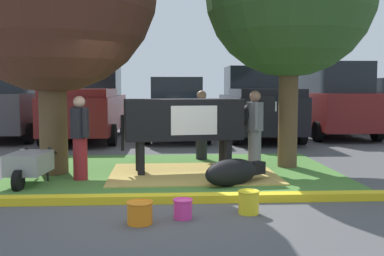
{
  "coord_description": "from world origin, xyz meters",
  "views": [
    {
      "loc": [
        0.14,
        -7.13,
        1.74
      ],
      "look_at": [
        0.7,
        2.33,
        0.9
      ],
      "focal_mm": 44.39,
      "sensor_mm": 36.0,
      "label": 1
    }
  ],
  "objects_px": {
    "person_handler": "(80,136)",
    "pickup_truck_black": "(257,105)",
    "cow_holstein": "(189,120)",
    "pickup_truck_maroon": "(88,105)",
    "bucket_yellow": "(249,202)",
    "hatchback_white": "(176,109)",
    "calf_lying": "(233,172)",
    "person_visitor_far": "(202,123)",
    "bucket_orange": "(140,212)",
    "suv_dark_grey": "(12,100)",
    "bucket_pink": "(183,208)",
    "wheelbarrow": "(29,164)",
    "suv_black": "(332,100)",
    "person_visitor_near": "(255,128)"
  },
  "relations": [
    {
      "from": "person_handler",
      "to": "pickup_truck_black",
      "type": "height_order",
      "value": "pickup_truck_black"
    },
    {
      "from": "cow_holstein",
      "to": "pickup_truck_maroon",
      "type": "relative_size",
      "value": 0.58
    },
    {
      "from": "bucket_yellow",
      "to": "hatchback_white",
      "type": "xyz_separation_m",
      "value": [
        -0.75,
        9.27,
        0.82
      ]
    },
    {
      "from": "calf_lying",
      "to": "person_handler",
      "type": "relative_size",
      "value": 0.81
    },
    {
      "from": "cow_holstein",
      "to": "person_visitor_far",
      "type": "relative_size",
      "value": 1.91
    },
    {
      "from": "calf_lying",
      "to": "person_handler",
      "type": "height_order",
      "value": "person_handler"
    },
    {
      "from": "calf_lying",
      "to": "bucket_yellow",
      "type": "relative_size",
      "value": 3.94
    },
    {
      "from": "bucket_orange",
      "to": "pickup_truck_maroon",
      "type": "relative_size",
      "value": 0.06
    },
    {
      "from": "bucket_orange",
      "to": "person_handler",
      "type": "bearing_deg",
      "value": 113.38
    },
    {
      "from": "cow_holstein",
      "to": "pickup_truck_maroon",
      "type": "xyz_separation_m",
      "value": [
        -2.98,
        6.33,
        0.04
      ]
    },
    {
      "from": "bucket_orange",
      "to": "bucket_yellow",
      "type": "distance_m",
      "value": 1.51
    },
    {
      "from": "suv_dark_grey",
      "to": "bucket_orange",
      "type": "bearing_deg",
      "value": -64.99
    },
    {
      "from": "bucket_pink",
      "to": "pickup_truck_maroon",
      "type": "height_order",
      "value": "pickup_truck_maroon"
    },
    {
      "from": "wheelbarrow",
      "to": "person_visitor_far",
      "type": "bearing_deg",
      "value": 40.0
    },
    {
      "from": "bucket_yellow",
      "to": "suv_dark_grey",
      "type": "bearing_deg",
      "value": 122.48
    },
    {
      "from": "cow_holstein",
      "to": "pickup_truck_black",
      "type": "distance_m",
      "value": 6.85
    },
    {
      "from": "person_visitor_far",
      "to": "suv_black",
      "type": "height_order",
      "value": "suv_black"
    },
    {
      "from": "pickup_truck_maroon",
      "to": "suv_black",
      "type": "relative_size",
      "value": 1.17
    },
    {
      "from": "suv_dark_grey",
      "to": "pickup_truck_maroon",
      "type": "distance_m",
      "value": 2.53
    },
    {
      "from": "pickup_truck_maroon",
      "to": "hatchback_white",
      "type": "height_order",
      "value": "pickup_truck_maroon"
    },
    {
      "from": "cow_holstein",
      "to": "person_visitor_near",
      "type": "xyz_separation_m",
      "value": [
        1.35,
        0.1,
        -0.19
      ]
    },
    {
      "from": "pickup_truck_black",
      "to": "person_handler",
      "type": "bearing_deg",
      "value": -123.75
    },
    {
      "from": "calf_lying",
      "to": "hatchback_white",
      "type": "bearing_deg",
      "value": 96.09
    },
    {
      "from": "bucket_pink",
      "to": "hatchback_white",
      "type": "relative_size",
      "value": 0.06
    },
    {
      "from": "cow_holstein",
      "to": "person_visitor_near",
      "type": "distance_m",
      "value": 1.37
    },
    {
      "from": "suv_black",
      "to": "hatchback_white",
      "type": "bearing_deg",
      "value": -175.12
    },
    {
      "from": "bucket_pink",
      "to": "suv_dark_grey",
      "type": "relative_size",
      "value": 0.06
    },
    {
      "from": "bucket_orange",
      "to": "suv_black",
      "type": "relative_size",
      "value": 0.07
    },
    {
      "from": "suv_dark_grey",
      "to": "hatchback_white",
      "type": "bearing_deg",
      "value": -4.21
    },
    {
      "from": "bucket_pink",
      "to": "pickup_truck_black",
      "type": "bearing_deg",
      "value": 73.35
    },
    {
      "from": "person_visitor_near",
      "to": "suv_black",
      "type": "distance_m",
      "value": 7.65
    },
    {
      "from": "hatchback_white",
      "to": "pickup_truck_black",
      "type": "xyz_separation_m",
      "value": [
        2.71,
        0.15,
        0.13
      ]
    },
    {
      "from": "person_visitor_near",
      "to": "bucket_pink",
      "type": "height_order",
      "value": "person_visitor_near"
    },
    {
      "from": "bucket_yellow",
      "to": "pickup_truck_black",
      "type": "relative_size",
      "value": 0.06
    },
    {
      "from": "cow_holstein",
      "to": "bucket_orange",
      "type": "bearing_deg",
      "value": -102.9
    },
    {
      "from": "person_visitor_near",
      "to": "wheelbarrow",
      "type": "distance_m",
      "value": 4.38
    },
    {
      "from": "bucket_orange",
      "to": "hatchback_white",
      "type": "distance_m",
      "value": 9.73
    },
    {
      "from": "person_handler",
      "to": "hatchback_white",
      "type": "distance_m",
      "value": 7.09
    },
    {
      "from": "person_visitor_near",
      "to": "person_visitor_far",
      "type": "bearing_deg",
      "value": 121.17
    },
    {
      "from": "bucket_orange",
      "to": "bucket_pink",
      "type": "relative_size",
      "value": 1.28
    },
    {
      "from": "bucket_orange",
      "to": "bucket_pink",
      "type": "height_order",
      "value": "bucket_orange"
    },
    {
      "from": "person_visitor_far",
      "to": "suv_dark_grey",
      "type": "height_order",
      "value": "suv_dark_grey"
    },
    {
      "from": "suv_dark_grey",
      "to": "pickup_truck_maroon",
      "type": "height_order",
      "value": "suv_dark_grey"
    },
    {
      "from": "wheelbarrow",
      "to": "pickup_truck_maroon",
      "type": "bearing_deg",
      "value": 90.99
    },
    {
      "from": "bucket_yellow",
      "to": "calf_lying",
      "type": "bearing_deg",
      "value": 88.53
    },
    {
      "from": "suv_dark_grey",
      "to": "pickup_truck_black",
      "type": "relative_size",
      "value": 0.85
    },
    {
      "from": "person_visitor_far",
      "to": "bucket_yellow",
      "type": "distance_m",
      "value": 4.83
    },
    {
      "from": "person_visitor_far",
      "to": "pickup_truck_maroon",
      "type": "relative_size",
      "value": 0.3
    },
    {
      "from": "person_visitor_far",
      "to": "suv_dark_grey",
      "type": "bearing_deg",
      "value": 140.26
    },
    {
      "from": "person_visitor_far",
      "to": "pickup_truck_black",
      "type": "distance_m",
      "value": 5.16
    }
  ]
}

